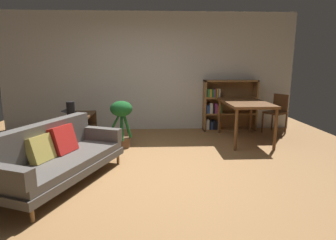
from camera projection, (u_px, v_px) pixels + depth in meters
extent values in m
plane|color=#9E7042|center=(145.00, 171.00, 3.99)|extent=(8.16, 8.16, 0.00)
cube|color=silver|center=(149.00, 72.00, 6.36)|extent=(6.80, 0.10, 2.70)
cylinder|color=olive|center=(118.00, 159.00, 4.29)|extent=(0.04, 0.04, 0.15)
cylinder|color=olive|center=(32.00, 215.00, 2.70)|extent=(0.04, 0.04, 0.15)
cylinder|color=olive|center=(82.00, 154.00, 4.51)|extent=(0.04, 0.04, 0.15)
cube|color=#56514C|center=(63.00, 168.00, 3.58)|extent=(1.42, 2.04, 0.10)
cube|color=#56514C|center=(62.00, 161.00, 3.56)|extent=(1.36, 1.96, 0.10)
cube|color=#56514C|center=(42.00, 139.00, 3.60)|extent=(0.83, 1.75, 0.42)
cube|color=#56514C|center=(99.00, 134.00, 4.33)|extent=(0.75, 0.41, 0.20)
cube|color=#56514C|center=(1.00, 175.00, 2.72)|extent=(0.75, 0.41, 0.20)
cube|color=tan|center=(40.00, 149.00, 3.39)|extent=(0.31, 0.39, 0.35)
cube|color=red|center=(62.00, 140.00, 3.73)|extent=(0.37, 0.44, 0.41)
cube|color=#56351E|center=(86.00, 124.00, 5.84)|extent=(0.46, 0.04, 0.57)
cube|color=#56351E|center=(69.00, 138.00, 4.72)|extent=(0.46, 0.04, 0.57)
cube|color=#56351E|center=(79.00, 130.00, 5.28)|extent=(0.46, 1.14, 0.04)
cube|color=#56351E|center=(78.00, 117.00, 5.23)|extent=(0.46, 1.18, 0.04)
cube|color=#56351E|center=(80.00, 143.00, 5.34)|extent=(0.46, 1.14, 0.04)
cube|color=#333338|center=(78.00, 113.00, 5.42)|extent=(0.22, 0.32, 0.02)
cube|color=black|center=(69.00, 112.00, 5.42)|extent=(0.21, 0.31, 0.07)
cylinder|color=black|center=(71.00, 110.00, 5.02)|extent=(0.15, 0.15, 0.30)
cylinder|color=slate|center=(71.00, 106.00, 5.01)|extent=(0.08, 0.08, 0.01)
cylinder|color=brown|center=(122.00, 142.00, 5.12)|extent=(0.28, 0.28, 0.19)
cylinder|color=#195623|center=(126.00, 122.00, 5.05)|extent=(0.21, 0.06, 0.61)
cylinder|color=#195623|center=(121.00, 124.00, 5.15)|extent=(0.09, 0.22, 0.48)
cylinder|color=#195623|center=(114.00, 124.00, 5.05)|extent=(0.31, 0.05, 0.53)
cylinder|color=#195623|center=(122.00, 127.00, 4.94)|extent=(0.08, 0.29, 0.49)
ellipsoid|color=#195623|center=(121.00, 109.00, 4.99)|extent=(0.41, 0.41, 0.29)
cylinder|color=brown|center=(219.00, 116.00, 6.16)|extent=(0.06, 0.06, 0.75)
cylinder|color=brown|center=(236.00, 130.00, 4.88)|extent=(0.06, 0.06, 0.75)
cylinder|color=brown|center=(251.00, 116.00, 6.19)|extent=(0.06, 0.06, 0.75)
cylinder|color=brown|center=(275.00, 130.00, 4.91)|extent=(0.06, 0.06, 0.75)
cube|color=brown|center=(245.00, 103.00, 5.45)|extent=(0.82, 1.41, 0.05)
cylinder|color=#56351E|center=(276.00, 126.00, 5.93)|extent=(0.04, 0.04, 0.45)
cylinder|color=#56351E|center=(262.00, 123.00, 6.21)|extent=(0.04, 0.04, 0.45)
cylinder|color=#56351E|center=(286.00, 123.00, 6.15)|extent=(0.04, 0.04, 0.45)
cylinder|color=#56351E|center=(272.00, 121.00, 6.42)|extent=(0.04, 0.04, 0.45)
cube|color=#56351E|center=(275.00, 113.00, 6.13)|extent=(0.55, 0.55, 0.04)
cube|color=#56351E|center=(281.00, 103.00, 6.19)|extent=(0.22, 0.31, 0.38)
cube|color=olive|center=(204.00, 106.00, 6.36)|extent=(0.04, 0.32, 1.18)
cube|color=olive|center=(255.00, 105.00, 6.41)|extent=(0.04, 0.32, 1.18)
cube|color=olive|center=(231.00, 81.00, 6.27)|extent=(1.23, 0.32, 0.04)
cube|color=olive|center=(229.00, 129.00, 6.50)|extent=(1.23, 0.32, 0.04)
cube|color=olive|center=(228.00, 104.00, 6.52)|extent=(1.19, 0.04, 1.18)
cube|color=olive|center=(229.00, 113.00, 6.42)|extent=(1.19, 0.30, 0.04)
cube|color=olive|center=(230.00, 97.00, 6.35)|extent=(1.19, 0.30, 0.04)
cube|color=silver|center=(207.00, 124.00, 6.42)|extent=(0.07, 0.19, 0.23)
cube|color=black|center=(209.00, 124.00, 6.43)|extent=(0.03, 0.24, 0.21)
cube|color=#2D5199|center=(211.00, 125.00, 6.43)|extent=(0.04, 0.21, 0.17)
cube|color=black|center=(213.00, 124.00, 6.43)|extent=(0.05, 0.21, 0.21)
cube|color=black|center=(216.00, 125.00, 6.45)|extent=(0.06, 0.26, 0.18)
cube|color=orange|center=(219.00, 125.00, 6.45)|extent=(0.06, 0.22, 0.16)
cube|color=#2D5199|center=(207.00, 109.00, 6.36)|extent=(0.07, 0.24, 0.18)
cube|color=silver|center=(210.00, 108.00, 6.36)|extent=(0.06, 0.24, 0.24)
cube|color=black|center=(213.00, 110.00, 6.36)|extent=(0.04, 0.20, 0.15)
cube|color=#993884|center=(215.00, 108.00, 6.35)|extent=(0.05, 0.20, 0.22)
cube|color=orange|center=(218.00, 109.00, 6.36)|extent=(0.04, 0.21, 0.18)
cube|color=#337F47|center=(220.00, 109.00, 6.36)|extent=(0.06, 0.21, 0.20)
cube|color=#337F47|center=(208.00, 93.00, 6.28)|extent=(0.05, 0.22, 0.19)
cube|color=gold|center=(210.00, 93.00, 6.28)|extent=(0.05, 0.23, 0.18)
cube|color=#337F47|center=(212.00, 93.00, 6.29)|extent=(0.05, 0.25, 0.18)
cube|color=#993884|center=(214.00, 93.00, 6.28)|extent=(0.04, 0.20, 0.19)
cube|color=gold|center=(217.00, 93.00, 6.28)|extent=(0.04, 0.21, 0.19)
cube|color=silver|center=(218.00, 93.00, 6.30)|extent=(0.03, 0.25, 0.19)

